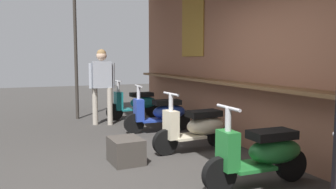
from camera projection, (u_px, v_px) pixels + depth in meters
ground_plane at (152, 175)px, 4.36m from camera, size 30.41×30.41×0.00m
market_stall_facade at (272, 21)px, 4.86m from camera, size 10.86×2.55×3.65m
scooter_teal at (137, 103)px, 8.42m from camera, size 0.46×1.40×0.97m
scooter_blue at (162, 113)px, 6.91m from camera, size 0.47×1.40×0.97m
scooter_cream at (197, 127)px, 5.47m from camera, size 0.49×1.40×0.97m
scooter_green at (263, 153)px, 3.96m from camera, size 0.46×1.40×0.97m
shopper_browsing at (102, 78)px, 7.57m from camera, size 0.27×0.58×1.70m
merchandise_crate at (126, 151)px, 4.83m from camera, size 0.56×0.46×0.36m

